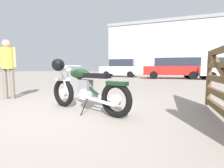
# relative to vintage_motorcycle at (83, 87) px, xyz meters

# --- Properties ---
(ground_plane) EXTENTS (80.00, 80.00, 0.00)m
(ground_plane) POSITION_rel_vintage_motorcycle_xyz_m (-0.32, -0.13, -0.49)
(ground_plane) COLOR gray
(vintage_motorcycle) EXTENTS (2.02, 0.79, 1.07)m
(vintage_motorcycle) POSITION_rel_vintage_motorcycle_xyz_m (0.00, 0.00, 0.00)
(vintage_motorcycle) COLOR black
(vintage_motorcycle) RESTS_ON ground_plane
(bystander) EXTENTS (0.40, 0.30, 1.66)m
(bystander) POSITION_rel_vintage_motorcycle_xyz_m (-2.66, 0.51, 0.53)
(bystander) COLOR #706656
(bystander) RESTS_ON ground_plane
(dark_sedan_left) EXTENTS (4.86, 2.34, 1.74)m
(dark_sedan_left) POSITION_rel_vintage_motorcycle_xyz_m (2.18, 11.77, 0.45)
(dark_sedan_left) COLOR black
(dark_sedan_left) RESTS_ON ground_plane
(pale_sedan_back) EXTENTS (4.00, 2.03, 1.78)m
(pale_sedan_back) POSITION_rel_vintage_motorcycle_xyz_m (-2.82, 13.01, 0.43)
(pale_sedan_back) COLOR black
(pale_sedan_back) RESTS_ON ground_plane
(industrial_building) EXTENTS (22.19, 12.94, 9.00)m
(industrial_building) POSITION_rel_vintage_motorcycle_xyz_m (2.35, 31.49, 4.02)
(industrial_building) COLOR #B2B2B7
(industrial_building) RESTS_ON ground_plane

